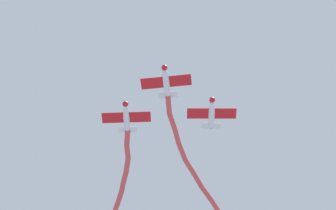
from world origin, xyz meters
TOP-DOWN VIEW (x-y plane):
  - airplane_lead at (-5.59, -5.39)m, footprint 7.58×5.85m
  - smoke_trail_lead at (-2.74, -19.89)m, footprint 3.54×24.88m
  - airplane_left_wing at (-9.18, -13.37)m, footprint 7.42×5.79m
  - airplane_right_wing at (2.71, -8.11)m, footprint 7.48×5.82m
  - smoke_trail_right_wing at (9.36, -18.27)m, footprint 12.84×15.41m

SIDE VIEW (x-z plane):
  - smoke_trail_lead at x=-2.74m, z-range 83.48..86.83m
  - airplane_lead at x=-5.59m, z-range 85.38..87.27m
  - airplane_left_wing at x=-9.18m, z-range 85.38..87.27m
  - smoke_trail_right_wing at x=9.36m, z-range 85.83..87.35m
  - airplane_right_wing at x=2.71m, z-range 85.68..87.57m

